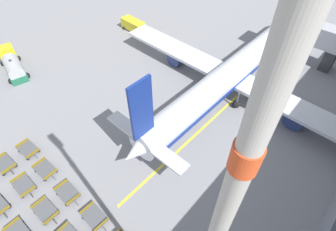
{
  "coord_description": "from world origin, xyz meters",
  "views": [
    {
      "loc": [
        25.55,
        -29.74,
        25.26
      ],
      "look_at": [
        11.15,
        -13.5,
        2.13
      ],
      "focal_mm": 28.0,
      "sensor_mm": 36.0,
      "label": 1
    }
  ],
  "objects_px": {
    "service_van": "(133,25)",
    "baggage_dolly_row_mid_b_col_d": "(95,217)",
    "airplane": "(235,70)",
    "baggage_dolly_row_mid_b_col_a": "(28,149)",
    "baggage_dolly_row_mid_b_col_b": "(45,170)",
    "baggage_dolly_row_mid_a_col_a": "(5,164)",
    "baggage_dolly_row_mid_a_col_c": "(46,211)",
    "baggage_dolly_row_mid_a_col_b": "(24,186)",
    "baggage_dolly_row_mid_b_col_c": "(68,193)",
    "fuel_tanker_primary": "(13,66)"
  },
  "relations": [
    {
      "from": "baggage_dolly_row_mid_a_col_c",
      "to": "baggage_dolly_row_mid_b_col_c",
      "type": "relative_size",
      "value": 1.0
    },
    {
      "from": "fuel_tanker_primary",
      "to": "baggage_dolly_row_mid_a_col_b",
      "type": "xyz_separation_m",
      "value": [
        19.66,
        -8.91,
        -0.81
      ]
    },
    {
      "from": "baggage_dolly_row_mid_a_col_c",
      "to": "baggage_dolly_row_mid_b_col_d",
      "type": "height_order",
      "value": "same"
    },
    {
      "from": "baggage_dolly_row_mid_a_col_b",
      "to": "service_van",
      "type": "bearing_deg",
      "value": 117.12
    },
    {
      "from": "airplane",
      "to": "baggage_dolly_row_mid_b_col_a",
      "type": "height_order",
      "value": "airplane"
    },
    {
      "from": "baggage_dolly_row_mid_a_col_a",
      "to": "baggage_dolly_row_mid_b_col_b",
      "type": "bearing_deg",
      "value": 33.47
    },
    {
      "from": "baggage_dolly_row_mid_a_col_c",
      "to": "baggage_dolly_row_mid_b_col_b",
      "type": "bearing_deg",
      "value": 149.68
    },
    {
      "from": "baggage_dolly_row_mid_a_col_a",
      "to": "baggage_dolly_row_mid_a_col_c",
      "type": "distance_m",
      "value": 8.16
    },
    {
      "from": "service_van",
      "to": "baggage_dolly_row_mid_a_col_a",
      "type": "bearing_deg",
      "value": -69.36
    },
    {
      "from": "baggage_dolly_row_mid_b_col_a",
      "to": "baggage_dolly_row_mid_b_col_b",
      "type": "height_order",
      "value": "same"
    },
    {
      "from": "baggage_dolly_row_mid_b_col_d",
      "to": "baggage_dolly_row_mid_b_col_c",
      "type": "bearing_deg",
      "value": -176.06
    },
    {
      "from": "airplane",
      "to": "fuel_tanker_primary",
      "type": "height_order",
      "value": "airplane"
    },
    {
      "from": "fuel_tanker_primary",
      "to": "airplane",
      "type": "bearing_deg",
      "value": 35.37
    },
    {
      "from": "baggage_dolly_row_mid_a_col_b",
      "to": "baggage_dolly_row_mid_b_col_b",
      "type": "xyz_separation_m",
      "value": [
        -0.06,
        2.51,
        0.0
      ]
    },
    {
      "from": "baggage_dolly_row_mid_b_col_c",
      "to": "airplane",
      "type": "bearing_deg",
      "value": 82.48
    },
    {
      "from": "fuel_tanker_primary",
      "to": "baggage_dolly_row_mid_b_col_c",
      "type": "relative_size",
      "value": 2.55
    },
    {
      "from": "baggage_dolly_row_mid_b_col_c",
      "to": "baggage_dolly_row_mid_b_col_d",
      "type": "distance_m",
      "value": 4.04
    },
    {
      "from": "baggage_dolly_row_mid_a_col_b",
      "to": "baggage_dolly_row_mid_b_col_a",
      "type": "distance_m",
      "value": 4.75
    },
    {
      "from": "airplane",
      "to": "fuel_tanker_primary",
      "type": "xyz_separation_m",
      "value": [
        -27.17,
        -19.29,
        -1.8
      ]
    },
    {
      "from": "baggage_dolly_row_mid_b_col_c",
      "to": "baggage_dolly_row_mid_b_col_a",
      "type": "bearing_deg",
      "value": 179.5
    },
    {
      "from": "service_van",
      "to": "baggage_dolly_row_mid_a_col_b",
      "type": "xyz_separation_m",
      "value": [
        15.4,
        -30.06,
        -0.65
      ]
    },
    {
      "from": "baggage_dolly_row_mid_b_col_b",
      "to": "baggage_dolly_row_mid_b_col_d",
      "type": "xyz_separation_m",
      "value": [
        8.21,
        0.32,
        0.0
      ]
    },
    {
      "from": "baggage_dolly_row_mid_b_col_a",
      "to": "airplane",
      "type": "bearing_deg",
      "value": 65.86
    },
    {
      "from": "airplane",
      "to": "baggage_dolly_row_mid_a_col_a",
      "type": "bearing_deg",
      "value": -112.16
    },
    {
      "from": "service_van",
      "to": "baggage_dolly_row_mid_a_col_b",
      "type": "relative_size",
      "value": 1.55
    },
    {
      "from": "fuel_tanker_primary",
      "to": "baggage_dolly_row_mid_a_col_a",
      "type": "bearing_deg",
      "value": -30.02
    },
    {
      "from": "airplane",
      "to": "baggage_dolly_row_mid_b_col_a",
      "type": "bearing_deg",
      "value": -114.14
    },
    {
      "from": "service_van",
      "to": "baggage_dolly_row_mid_a_col_a",
      "type": "distance_m",
      "value": 32.26
    },
    {
      "from": "airplane",
      "to": "baggage_dolly_row_mid_a_col_c",
      "type": "relative_size",
      "value": 13.13
    },
    {
      "from": "baggage_dolly_row_mid_a_col_a",
      "to": "baggage_dolly_row_mid_a_col_c",
      "type": "relative_size",
      "value": 1.0
    },
    {
      "from": "baggage_dolly_row_mid_b_col_b",
      "to": "service_van",
      "type": "bearing_deg",
      "value": 119.1
    },
    {
      "from": "baggage_dolly_row_mid_a_col_a",
      "to": "service_van",
      "type": "bearing_deg",
      "value": 110.64
    },
    {
      "from": "baggage_dolly_row_mid_b_col_d",
      "to": "baggage_dolly_row_mid_b_col_b",
      "type": "bearing_deg",
      "value": -177.74
    },
    {
      "from": "baggage_dolly_row_mid_b_col_a",
      "to": "service_van",
      "type": "bearing_deg",
      "value": 112.63
    },
    {
      "from": "fuel_tanker_primary",
      "to": "service_van",
      "type": "bearing_deg",
      "value": 78.59
    },
    {
      "from": "baggage_dolly_row_mid_a_col_a",
      "to": "baggage_dolly_row_mid_a_col_b",
      "type": "relative_size",
      "value": 1.0
    },
    {
      "from": "airplane",
      "to": "baggage_dolly_row_mid_b_col_d",
      "type": "bearing_deg",
      "value": -88.55
    },
    {
      "from": "service_van",
      "to": "baggage_dolly_row_mid_b_col_d",
      "type": "height_order",
      "value": "service_van"
    },
    {
      "from": "baggage_dolly_row_mid_a_col_b",
      "to": "baggage_dolly_row_mid_b_col_d",
      "type": "bearing_deg",
      "value": 19.14
    },
    {
      "from": "baggage_dolly_row_mid_a_col_a",
      "to": "airplane",
      "type": "bearing_deg",
      "value": 67.84
    },
    {
      "from": "baggage_dolly_row_mid_b_col_b",
      "to": "baggage_dolly_row_mid_b_col_d",
      "type": "bearing_deg",
      "value": 2.26
    },
    {
      "from": "baggage_dolly_row_mid_a_col_a",
      "to": "baggage_dolly_row_mid_b_col_a",
      "type": "bearing_deg",
      "value": 88.53
    },
    {
      "from": "baggage_dolly_row_mid_b_col_c",
      "to": "baggage_dolly_row_mid_b_col_d",
      "type": "xyz_separation_m",
      "value": [
        4.03,
        0.28,
        0.0
      ]
    },
    {
      "from": "baggage_dolly_row_mid_a_col_c",
      "to": "fuel_tanker_primary",
      "type": "bearing_deg",
      "value": 159.58
    },
    {
      "from": "fuel_tanker_primary",
      "to": "baggage_dolly_row_mid_a_col_c",
      "type": "distance_m",
      "value": 25.4
    },
    {
      "from": "baggage_dolly_row_mid_a_col_b",
      "to": "baggage_dolly_row_mid_b_col_c",
      "type": "distance_m",
      "value": 4.85
    },
    {
      "from": "service_van",
      "to": "baggage_dolly_row_mid_a_col_a",
      "type": "xyz_separation_m",
      "value": [
        11.37,
        -30.18,
        -0.65
      ]
    },
    {
      "from": "airplane",
      "to": "service_van",
      "type": "bearing_deg",
      "value": 175.36
    },
    {
      "from": "fuel_tanker_primary",
      "to": "baggage_dolly_row_mid_a_col_c",
      "type": "bearing_deg",
      "value": -20.42
    },
    {
      "from": "baggage_dolly_row_mid_a_col_a",
      "to": "baggage_dolly_row_mid_b_col_b",
      "type": "distance_m",
      "value": 4.76
    }
  ]
}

